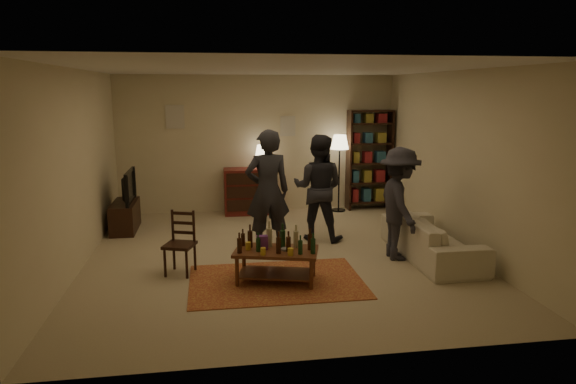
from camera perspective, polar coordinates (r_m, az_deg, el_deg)
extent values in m
plane|color=#C6B793|center=(7.65, -1.06, -7.10)|extent=(6.00, 6.00, 0.00)
plane|color=beige|center=(10.30, -3.36, 5.36)|extent=(5.50, 0.00, 5.50)
plane|color=beige|center=(7.49, -22.46, 2.26)|extent=(0.00, 6.00, 6.00)
plane|color=beige|center=(8.17, 18.41, 3.23)|extent=(0.00, 6.00, 6.00)
plane|color=beige|center=(4.44, 4.12, -2.65)|extent=(5.50, 0.00, 5.50)
plane|color=white|center=(7.27, -1.14, 13.55)|extent=(6.00, 6.00, 0.00)
cube|color=beige|center=(10.21, -12.45, 8.16)|extent=(0.35, 0.03, 0.45)
cube|color=beige|center=(10.32, -0.02, 7.34)|extent=(0.30, 0.03, 0.40)
cube|color=maroon|center=(6.67, -1.31, -9.89)|extent=(2.20, 1.50, 0.01)
cube|color=brown|center=(6.53, -1.32, -6.61)|extent=(1.16, 0.82, 0.04)
cube|color=brown|center=(6.63, -1.31, -9.02)|extent=(1.03, 0.70, 0.02)
cylinder|color=brown|center=(6.47, -5.68, -8.85)|extent=(0.05, 0.05, 0.39)
cylinder|color=brown|center=(6.35, 2.60, -9.20)|extent=(0.05, 0.05, 0.39)
cylinder|color=brown|center=(6.88, -4.92, -7.58)|extent=(0.05, 0.05, 0.39)
cylinder|color=brown|center=(6.77, 2.85, -7.87)|extent=(0.05, 0.05, 0.39)
cylinder|color=gold|center=(6.53, -4.45, -5.99)|extent=(0.07, 0.07, 0.10)
cylinder|color=gold|center=(6.33, -2.79, -6.60)|extent=(0.07, 0.07, 0.09)
cylinder|color=gold|center=(6.68, -0.56, -5.54)|extent=(0.07, 0.07, 0.11)
cylinder|color=gold|center=(6.31, 0.28, -6.65)|extent=(0.07, 0.07, 0.09)
cube|color=#673085|center=(6.54, -2.88, -5.58)|extent=(0.14, 0.10, 0.18)
cylinder|color=gray|center=(6.49, -0.29, -6.43)|extent=(0.12, 0.12, 0.03)
cube|color=black|center=(6.96, -11.96, -5.80)|extent=(0.47, 0.47, 0.04)
cylinder|color=black|center=(6.95, -13.51, -7.66)|extent=(0.04, 0.04, 0.39)
cylinder|color=black|center=(6.84, -11.19, -7.88)|extent=(0.04, 0.04, 0.39)
cylinder|color=black|center=(7.21, -12.55, -6.92)|extent=(0.04, 0.04, 0.39)
cylinder|color=black|center=(7.10, -10.30, -7.11)|extent=(0.04, 0.04, 0.39)
cube|color=black|center=(7.03, -11.58, -3.60)|extent=(0.29, 0.13, 0.44)
cube|color=black|center=(9.37, -17.65, -2.60)|extent=(0.40, 1.00, 0.50)
imported|color=black|center=(9.26, -17.72, 0.58)|extent=(0.13, 0.97, 0.56)
cube|color=maroon|center=(10.14, -4.27, 0.10)|extent=(1.00, 0.48, 0.90)
cube|color=black|center=(9.94, -4.14, -1.47)|extent=(0.92, 0.02, 0.22)
cube|color=black|center=(9.89, -4.16, -0.01)|extent=(0.92, 0.02, 0.22)
cube|color=black|center=(9.84, -4.18, 1.48)|extent=(0.92, 0.02, 0.22)
cylinder|color=black|center=(10.08, -2.89, 2.77)|extent=(0.12, 0.12, 0.04)
cylinder|color=black|center=(10.06, -2.90, 3.50)|extent=(0.02, 0.02, 0.22)
cone|color=#FFE5B2|center=(10.03, -2.91, 4.69)|extent=(0.26, 0.26, 0.20)
cube|color=black|center=(10.45, 6.78, 3.45)|extent=(0.04, 0.34, 2.00)
cube|color=black|center=(10.72, 11.22, 3.51)|extent=(0.04, 0.34, 2.00)
cube|color=black|center=(10.73, 8.89, -1.02)|extent=(0.90, 0.34, 0.03)
cube|color=black|center=(10.65, 8.95, 1.09)|extent=(0.90, 0.34, 0.03)
cube|color=black|center=(10.58, 9.02, 3.22)|extent=(0.90, 0.34, 0.03)
cube|color=black|center=(10.54, 9.09, 5.37)|extent=(0.90, 0.34, 0.03)
cube|color=black|center=(10.50, 9.16, 7.54)|extent=(0.90, 0.34, 0.03)
cube|color=black|center=(10.49, 9.20, 8.90)|extent=(0.90, 0.34, 0.03)
cube|color=maroon|center=(10.61, 7.37, -0.31)|extent=(0.12, 0.22, 0.26)
cube|color=#2A5E7E|center=(10.68, 8.66, -0.27)|extent=(0.15, 0.22, 0.26)
cube|color=olive|center=(10.76, 10.03, -0.22)|extent=(0.18, 0.22, 0.26)
cube|color=#2A5E7E|center=(10.54, 7.42, 1.77)|extent=(0.12, 0.22, 0.24)
cube|color=olive|center=(10.61, 8.72, 1.80)|extent=(0.15, 0.22, 0.24)
cube|color=maroon|center=(10.69, 10.10, 1.83)|extent=(0.18, 0.22, 0.24)
cube|color=olive|center=(10.48, 7.48, 3.87)|extent=(0.12, 0.22, 0.22)
cube|color=maroon|center=(10.55, 8.78, 3.89)|extent=(0.15, 0.22, 0.22)
cube|color=#2A5E7E|center=(10.64, 10.17, 3.90)|extent=(0.18, 0.22, 0.22)
cube|color=maroon|center=(10.44, 7.53, 5.99)|extent=(0.12, 0.22, 0.20)
cube|color=#2A5E7E|center=(10.51, 8.85, 5.99)|extent=(0.15, 0.22, 0.20)
cube|color=olive|center=(10.59, 10.25, 5.99)|extent=(0.18, 0.22, 0.20)
cube|color=#2A5E7E|center=(10.41, 7.59, 8.13)|extent=(0.12, 0.22, 0.18)
cube|color=olive|center=(10.48, 8.91, 8.12)|extent=(0.15, 0.22, 0.18)
cube|color=maroon|center=(10.57, 10.32, 8.09)|extent=(0.18, 0.22, 0.18)
cylinder|color=black|center=(10.45, 5.62, -2.02)|extent=(0.28, 0.28, 0.03)
cylinder|color=black|center=(10.32, 5.69, 1.56)|extent=(0.03, 0.03, 1.35)
cone|color=#FFE5B2|center=(10.22, 5.77, 5.55)|extent=(0.36, 0.36, 0.28)
imported|color=beige|center=(7.79, 15.65, -4.85)|extent=(0.81, 2.08, 0.61)
imported|color=#23242A|center=(7.65, -2.28, 0.07)|extent=(0.72, 0.51, 1.85)
imported|color=#24252C|center=(8.28, 3.38, 0.46)|extent=(1.03, 0.93, 1.72)
imported|color=#2A2932|center=(7.51, 12.26, -1.29)|extent=(0.65, 1.07, 1.62)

